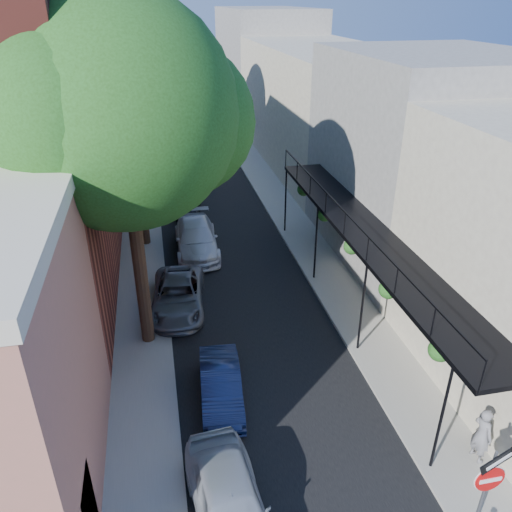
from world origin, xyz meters
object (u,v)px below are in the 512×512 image
oak_far (138,48)px  parked_car_b (221,386)px  parked_car_g (161,156)px  parked_car_a (230,505)px  parked_car_c (178,296)px  oak_near (137,116)px  parked_car_f (182,176)px  pedestrian (482,435)px  parked_car_d (196,238)px  sign_post (489,482)px  parked_car_e (188,202)px  oak_mid (139,97)px

oak_far → parked_car_b: (1.68, -20.68, -7.69)m
parked_car_g → parked_car_a: bearing=-96.3°
parked_car_a → parked_car_b: bearing=79.9°
parked_car_a → parked_car_c: 9.40m
oak_far → parked_car_g: size_ratio=2.46×
oak_near → parked_car_f: (1.97, 16.30, -7.28)m
parked_car_c → pedestrian: (7.20, -8.92, 0.35)m
oak_near → parked_car_d: oak_near is taller
oak_near → pedestrian: 12.82m
sign_post → parked_car_b: sign_post is taller
parked_car_b → parked_car_g: 24.75m
parked_car_f → parked_car_g: parked_car_g is taller
parked_car_e → parked_car_g: (-1.15, 9.50, 0.06)m
parked_car_d → parked_car_g: 14.60m
parked_car_a → pedestrian: size_ratio=2.46×
parked_car_f → pedestrian: 24.33m
parked_car_e → parked_car_g: size_ratio=0.74×
oak_far → parked_car_d: bearing=-79.5°
oak_far → parked_car_e: (1.95, -5.45, -7.65)m
pedestrian → oak_near: bearing=41.1°
parked_car_a → parked_car_e: parked_car_a is taller
oak_mid → parked_car_c: bearing=-82.6°
oak_near → parked_car_d: bearing=73.2°
oak_mid → parked_car_g: size_ratio=2.11×
oak_far → parked_car_a: size_ratio=2.90×
parked_car_e → oak_mid: bearing=-113.1°
sign_post → oak_far: oak_far is taller
sign_post → pedestrian: 2.71m
oak_mid → parked_car_b: oak_mid is taller
parked_car_d → parked_car_e: size_ratio=1.35×
parked_car_b → parked_car_c: (-0.92, 5.32, 0.03)m
parked_car_e → parked_car_c: bearing=-90.6°
pedestrian → oak_mid: bearing=21.2°
parked_car_c → sign_post: bearing=-56.0°
parked_car_c → parked_car_f: size_ratio=1.19×
parked_car_b → parked_car_g: size_ratio=0.71×
parked_car_b → sign_post: bearing=-45.0°
oak_mid → parked_car_a: oak_mid is taller
oak_near → parked_car_e: oak_near is taller
oak_far → parked_car_g: (0.81, 4.05, -7.59)m
oak_near → parked_car_a: 10.64m
sign_post → parked_car_f: sign_post is taller
oak_near → parked_car_b: bearing=-65.3°
oak_near → parked_car_a: size_ratio=2.79×
oak_far → parked_car_e: oak_far is taller
sign_post → oak_far: (-6.51, 26.30, 6.22)m
oak_mid → parked_car_d: oak_mid is taller
parked_car_b → parked_car_d: size_ratio=0.71×
oak_mid → parked_car_a: 17.00m
oak_far → oak_near: bearing=-90.0°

